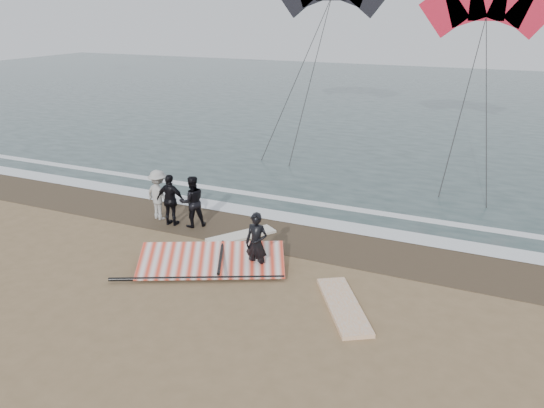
{
  "coord_description": "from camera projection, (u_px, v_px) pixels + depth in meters",
  "views": [
    {
      "loc": [
        5.82,
        -9.92,
        6.84
      ],
      "look_at": [
        0.02,
        3.0,
        1.6
      ],
      "focal_mm": 35.0,
      "sensor_mm": 36.0,
      "label": 1
    }
  ],
  "objects": [
    {
      "name": "kite_red",
      "position": [
        487.0,
        11.0,
        25.49
      ],
      "size": [
        7.2,
        4.84,
        11.51
      ],
      "color": "red",
      "rests_on": "ground"
    },
    {
      "name": "foam_near",
      "position": [
        306.0,
        220.0,
        18.14
      ],
      "size": [
        120.0,
        0.9,
        0.01
      ],
      "primitive_type": "cube",
      "color": "white",
      "rests_on": "sea"
    },
    {
      "name": "trio_cluster",
      "position": [
        172.0,
        198.0,
        17.7
      ],
      "size": [
        2.57,
        1.1,
        1.76
      ],
      "color": "black",
      "rests_on": "ground"
    },
    {
      "name": "wet_sand",
      "position": [
        291.0,
        236.0,
        16.95
      ],
      "size": [
        120.0,
        2.8,
        0.01
      ],
      "primitive_type": "cube",
      "color": "#4C3D2B",
      "rests_on": "ground"
    },
    {
      "name": "board_cream",
      "position": [
        241.0,
        236.0,
        16.84
      ],
      "size": [
        1.78,
        2.2,
        0.09
      ],
      "primitive_type": "cube",
      "rotation": [
        0.0,
        0.0,
        -0.61
      ],
      "color": "silver",
      "rests_on": "ground"
    },
    {
      "name": "sea",
      "position": [
        429.0,
        102.0,
        41.33
      ],
      "size": [
        120.0,
        54.0,
        0.02
      ],
      "primitive_type": "cube",
      "color": "#233838",
      "rests_on": "ground"
    },
    {
      "name": "sail_rig",
      "position": [
        212.0,
        261.0,
        14.84
      ],
      "size": [
        4.29,
        3.41,
        0.51
      ],
      "color": "black",
      "rests_on": "ground"
    },
    {
      "name": "board_white",
      "position": [
        343.0,
        306.0,
        12.86
      ],
      "size": [
        2.04,
        2.67,
        0.11
      ],
      "primitive_type": "cube",
      "rotation": [
        0.0,
        0.0,
        0.55
      ],
      "color": "white",
      "rests_on": "ground"
    },
    {
      "name": "foam_far",
      "position": [
        322.0,
        204.0,
        19.59
      ],
      "size": [
        120.0,
        0.45,
        0.01
      ],
      "primitive_type": "cube",
      "color": "white",
      "rests_on": "sea"
    },
    {
      "name": "man_main",
      "position": [
        256.0,
        243.0,
        14.34
      ],
      "size": [
        0.64,
        0.43,
        1.73
      ],
      "primitive_type": "imported",
      "rotation": [
        0.0,
        0.0,
        0.03
      ],
      "color": "black",
      "rests_on": "ground"
    },
    {
      "name": "ground",
      "position": [
        222.0,
        303.0,
        13.1
      ],
      "size": [
        120.0,
        120.0,
        0.0
      ],
      "primitive_type": "plane",
      "color": "#8C704C",
      "rests_on": "ground"
    }
  ]
}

